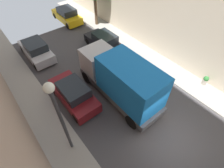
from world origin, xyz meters
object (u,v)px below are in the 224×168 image
(parked_car_left_3, at_px, (74,94))
(parked_car_right_3, at_px, (67,15))
(parked_car_right_2, at_px, (104,42))
(delivery_truck, at_px, (121,79))
(parked_car_left_4, at_px, (36,50))
(potted_plant_1, at_px, (205,80))
(lamp_post, at_px, (58,112))

(parked_car_left_3, height_order, parked_car_right_3, same)
(parked_car_right_2, distance_m, delivery_truck, 6.15)
(parked_car_right_3, bearing_deg, parked_car_right_2, -90.00)
(parked_car_left_4, xyz_separation_m, parked_car_right_3, (5.40, 4.24, 0.00))
(parked_car_right_2, relative_size, potted_plant_1, 5.43)
(lamp_post, bearing_deg, parked_car_left_4, 78.46)
(parked_car_left_3, bearing_deg, parked_car_left_4, 90.00)
(parked_car_right_3, bearing_deg, parked_car_left_4, -141.86)
(parked_car_left_3, relative_size, parked_car_right_3, 1.00)
(delivery_truck, bearing_deg, potted_plant_1, -29.07)
(parked_car_left_3, xyz_separation_m, parked_car_right_3, (5.40, 10.69, 0.00))
(parked_car_left_3, relative_size, parked_car_right_2, 1.00)
(parked_car_left_4, xyz_separation_m, parked_car_right_2, (5.40, -2.81, 0.00))
(parked_car_left_3, bearing_deg, delivery_truck, -33.32)
(parked_car_left_3, height_order, parked_car_right_2, same)
(parked_car_left_4, bearing_deg, lamp_post, -101.54)
(delivery_truck, height_order, potted_plant_1, delivery_truck)
(parked_car_left_3, distance_m, delivery_truck, 3.40)
(parked_car_left_4, xyz_separation_m, lamp_post, (-1.90, -9.30, 2.88))
(potted_plant_1, bearing_deg, delivery_truck, 150.93)
(parked_car_left_4, bearing_deg, parked_car_right_3, 38.14)
(parked_car_right_2, relative_size, delivery_truck, 0.64)
(parked_car_left_4, bearing_deg, parked_car_right_2, -27.45)
(parked_car_left_4, relative_size, parked_car_right_3, 1.00)
(parked_car_right_2, bearing_deg, parked_car_left_4, 152.55)
(parked_car_right_2, bearing_deg, parked_car_left_3, -146.00)
(parked_car_left_4, height_order, lamp_post, lamp_post)
(parked_car_right_3, height_order, lamp_post, lamp_post)
(parked_car_right_2, distance_m, potted_plant_1, 9.06)
(parked_car_left_4, relative_size, lamp_post, 0.81)
(parked_car_left_4, relative_size, delivery_truck, 0.64)
(parked_car_right_2, bearing_deg, parked_car_right_3, 90.00)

